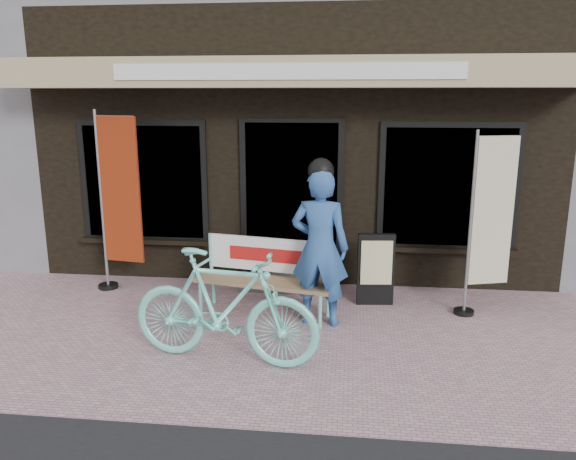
# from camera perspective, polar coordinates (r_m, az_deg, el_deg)

# --- Properties ---
(ground) EXTENTS (70.00, 70.00, 0.00)m
(ground) POSITION_cam_1_polar(r_m,az_deg,el_deg) (5.86, -1.79, -11.63)
(ground) COLOR #BE919B
(ground) RESTS_ON ground
(storefront) EXTENTS (7.00, 6.77, 6.00)m
(storefront) POSITION_cam_1_polar(r_m,az_deg,el_deg) (10.25, 2.24, 16.35)
(storefront) COLOR black
(storefront) RESTS_ON ground
(bench) EXTENTS (1.66, 0.71, 0.88)m
(bench) POSITION_cam_1_polar(r_m,az_deg,el_deg) (6.51, -2.25, -4.13)
(bench) COLOR #75E4D2
(bench) RESTS_ON ground
(person) EXTENTS (0.68, 0.49, 1.85)m
(person) POSITION_cam_1_polar(r_m,az_deg,el_deg) (6.12, 3.26, -1.47)
(person) COLOR #2C589A
(person) RESTS_ON ground
(bicycle) EXTENTS (1.91, 0.79, 1.11)m
(bicycle) POSITION_cam_1_polar(r_m,az_deg,el_deg) (5.35, -6.49, -7.77)
(bicycle) COLOR #75E4D2
(bicycle) RESTS_ON ground
(nobori_red) EXTENTS (0.69, 0.29, 2.32)m
(nobori_red) POSITION_cam_1_polar(r_m,az_deg,el_deg) (7.43, -16.90, 2.94)
(nobori_red) COLOR gray
(nobori_red) RESTS_ON ground
(nobori_cream) EXTENTS (0.63, 0.29, 2.13)m
(nobori_cream) POSITION_cam_1_polar(r_m,az_deg,el_deg) (6.73, 19.69, 0.81)
(nobori_cream) COLOR gray
(nobori_cream) RESTS_ON ground
(menu_stand) EXTENTS (0.45, 0.14, 0.88)m
(menu_stand) POSITION_cam_1_polar(r_m,az_deg,el_deg) (6.86, 8.90, -3.90)
(menu_stand) COLOR black
(menu_stand) RESTS_ON ground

